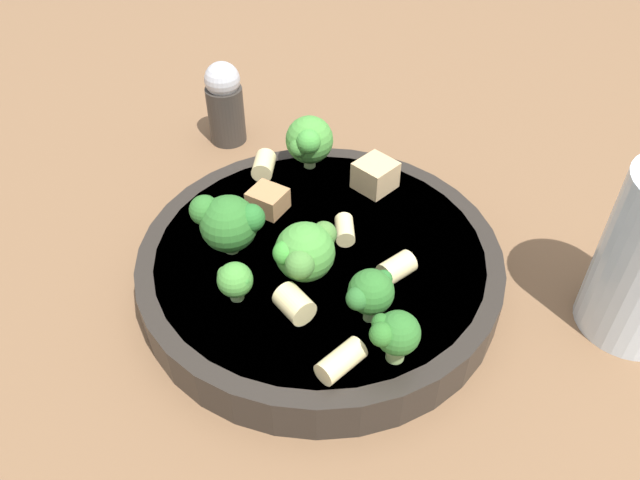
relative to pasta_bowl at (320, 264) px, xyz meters
The scene contains 16 objects.
ground_plane 0.02m from the pasta_bowl, ahead, with size 2.00×2.00×0.00m, color brown.
pasta_bowl is the anchor object (origin of this frame).
broccoli_floret_0 0.11m from the pasta_bowl, 75.46° to the right, with size 0.03×0.03×0.04m.
broccoli_floret_1 0.08m from the pasta_bowl, 74.54° to the right, with size 0.03×0.03×0.04m.
broccoli_floret_2 0.05m from the pasta_bowl, 121.12° to the right, with size 0.04×0.04×0.04m.
broccoli_floret_3 0.07m from the pasta_bowl, 151.04° to the right, with size 0.02×0.02×0.03m.
broccoli_floret_4 0.07m from the pasta_bowl, 168.65° to the left, with size 0.05×0.04×0.04m.
broccoli_floret_5 0.11m from the pasta_bowl, 84.79° to the left, with size 0.04×0.04×0.04m.
rigatoni_0 0.03m from the pasta_bowl, 29.47° to the left, with size 0.01×0.01×0.02m, color beige.
rigatoni_1 0.10m from the pasta_bowl, 106.06° to the left, with size 0.02×0.02×0.02m, color beige.
rigatoni_2 0.06m from the pasta_bowl, 36.61° to the right, with size 0.02×0.02×0.02m, color beige.
rigatoni_3 0.10m from the pasta_bowl, 93.43° to the right, with size 0.01×0.01×0.03m, color beige.
rigatoni_4 0.06m from the pasta_bowl, 115.74° to the right, with size 0.02×0.02×0.02m, color beige.
chicken_chunk_0 0.09m from the pasta_bowl, 49.35° to the left, with size 0.03×0.03×0.02m, color tan.
chicken_chunk_1 0.06m from the pasta_bowl, 120.02° to the left, with size 0.03×0.02×0.02m, color #A87A4C.
pepper_shaker 0.21m from the pasta_bowl, 104.46° to the left, with size 0.03×0.03×0.08m.
Camera 1 is at (-0.06, -0.31, 0.33)m, focal length 35.00 mm.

